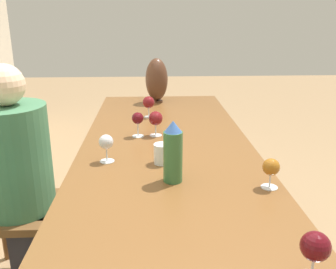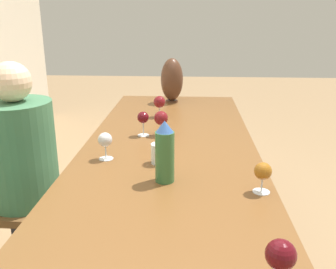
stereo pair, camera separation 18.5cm
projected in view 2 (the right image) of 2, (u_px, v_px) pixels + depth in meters
name	position (u px, v px, depth m)	size (l,w,h in m)	color
dining_table	(167.00, 173.00, 1.81)	(2.85, 0.91, 0.75)	brown
water_bottle	(165.00, 152.00, 1.53)	(0.08, 0.08, 0.26)	#336638
water_tumbler	(160.00, 153.00, 1.75)	(0.08, 0.08, 0.09)	silver
vase	(172.00, 80.00, 2.89)	(0.17, 0.17, 0.34)	#4C2D1E
wine_glass_0	(281.00, 256.00, 0.93)	(0.08, 0.08, 0.14)	silver
wine_glass_1	(105.00, 141.00, 1.78)	(0.07, 0.07, 0.13)	silver
wine_glass_2	(263.00, 172.00, 1.45)	(0.07, 0.07, 0.12)	silver
wine_glass_3	(159.00, 102.00, 2.50)	(0.08, 0.08, 0.14)	silver
wine_glass_5	(143.00, 118.00, 2.12)	(0.07, 0.07, 0.14)	silver
wine_glass_6	(161.00, 119.00, 2.13)	(0.08, 0.08, 0.14)	silver
chair_far	(13.00, 193.00, 2.03)	(0.44, 0.44, 0.91)	brown
person_far	(25.00, 169.00, 1.98)	(0.37, 0.37, 1.20)	#2D2D38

